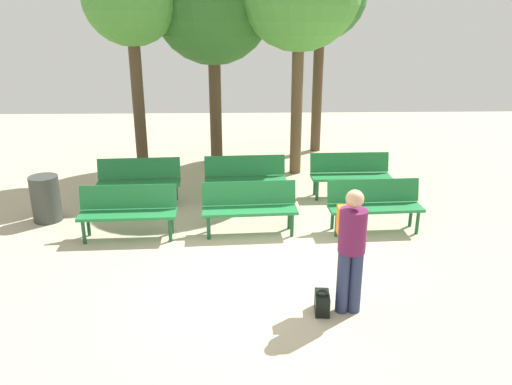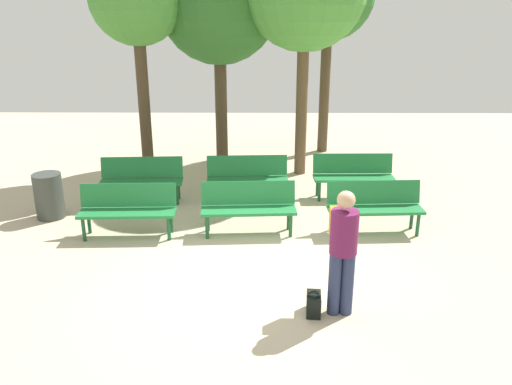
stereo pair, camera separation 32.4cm
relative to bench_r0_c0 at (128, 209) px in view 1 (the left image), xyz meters
name	(u,v)px [view 1 (the left image)]	position (x,y,z in m)	size (l,w,h in m)	color
ground_plane	(260,277)	(2.15, -1.47, -0.50)	(24.00, 24.00, 0.00)	#BCAD8E
bench_r0_c0	(128,209)	(0.00, 0.00, 0.00)	(1.62, 0.54, 0.87)	#1E7238
bench_r0_c1	(249,205)	(2.02, 0.13, 0.00)	(1.63, 0.57, 0.87)	#1E7238
bench_r0_c2	(374,202)	(4.17, 0.18, 0.00)	(1.62, 0.57, 0.87)	#1E7238
bench_r1_c0	(139,178)	(-0.11, 1.61, 0.00)	(1.63, 0.57, 0.87)	#1E7238
bench_r1_c1	(245,175)	(1.96, 1.73, 0.00)	(1.62, 0.56, 0.87)	#1E7238
bench_r1_c2	(350,172)	(4.09, 1.89, 0.00)	(1.61, 0.52, 0.87)	#1E7238
tree_1	(131,0)	(-0.36, 3.39, 3.28)	(1.99, 1.99, 4.84)	#4C3A28
tree_2	(213,4)	(1.29, 4.17, 3.20)	(2.71, 2.71, 5.09)	#4C3A28
visitor_with_backpack	(351,244)	(3.24, -2.33, 0.43)	(0.34, 0.52, 1.65)	navy
handbag	(322,302)	(2.91, -2.38, -0.37)	(0.20, 0.33, 0.29)	black
trash_bin	(46,199)	(-1.63, 0.76, -0.09)	(0.51, 0.51, 0.83)	#383D38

